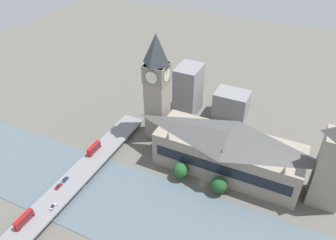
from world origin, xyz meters
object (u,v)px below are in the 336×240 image
(double_decker_bus_rear, at_px, (94,148))
(victoria_tower, at_px, (334,165))
(double_decker_bus_lead, at_px, (24,219))
(parliament_hall, at_px, (228,151))
(car_northbound_mid, at_px, (53,207))
(car_southbound_lead, at_px, (65,179))
(car_northbound_lead, at_px, (59,186))
(clock_tower, at_px, (157,85))
(road_bridge, at_px, (74,180))

(double_decker_bus_rear, bearing_deg, victoria_tower, -79.35)
(double_decker_bus_lead, height_order, double_decker_bus_rear, double_decker_bus_rear)
(parliament_hall, distance_m, double_decker_bus_lead, 115.47)
(car_northbound_mid, height_order, car_southbound_lead, car_southbound_lead)
(victoria_tower, distance_m, double_decker_bus_rear, 137.53)
(double_decker_bus_rear, relative_size, car_northbound_lead, 2.41)
(victoria_tower, xyz_separation_m, car_southbound_lead, (-52.90, 133.97, -20.86))
(car_southbound_lead, bearing_deg, victoria_tower, -68.45)
(clock_tower, height_order, car_southbound_lead, clock_tower)
(road_bridge, distance_m, car_northbound_mid, 21.52)
(clock_tower, distance_m, car_southbound_lead, 78.81)
(car_northbound_lead, bearing_deg, double_decker_bus_lead, -178.26)
(victoria_tower, height_order, car_northbound_lead, victoria_tower)
(double_decker_bus_lead, bearing_deg, car_northbound_mid, -25.37)
(victoria_tower, distance_m, car_northbound_mid, 146.87)
(clock_tower, relative_size, double_decker_bus_rear, 6.33)
(parliament_hall, relative_size, car_southbound_lead, 19.71)
(double_decker_bus_lead, bearing_deg, parliament_hall, -42.80)
(car_northbound_mid, bearing_deg, road_bridge, 9.33)
(clock_tower, xyz_separation_m, car_southbound_lead, (-66.31, 25.84, -33.85))
(double_decker_bus_lead, distance_m, double_decker_bus_rear, 59.41)
(victoria_tower, height_order, car_northbound_mid, victoria_tower)
(car_northbound_mid, distance_m, car_southbound_lead, 19.71)
(car_northbound_lead, distance_m, car_southbound_lead, 5.88)
(parliament_hall, xyz_separation_m, victoria_tower, (0.06, -54.77, 11.39))
(victoria_tower, bearing_deg, car_northbound_lead, 113.71)
(victoria_tower, bearing_deg, car_southbound_lead, 111.55)
(double_decker_bus_rear, xyz_separation_m, car_northbound_lead, (-33.59, -0.04, -2.03))
(car_southbound_lead, bearing_deg, double_decker_bus_rear, -0.18)
(clock_tower, bearing_deg, double_decker_bus_lead, 165.73)
(car_northbound_mid, xyz_separation_m, car_southbound_lead, (18.33, 7.25, 0.03))
(car_northbound_lead, relative_size, car_northbound_mid, 1.19)
(clock_tower, distance_m, car_northbound_lead, 83.79)
(parliament_hall, distance_m, victoria_tower, 55.94)
(road_bridge, relative_size, car_southbound_lead, 31.60)
(parliament_hall, xyz_separation_m, clock_tower, (13.47, 53.37, 24.38))
(car_northbound_mid, bearing_deg, victoria_tower, -60.66)
(car_southbound_lead, bearing_deg, double_decker_bus_lead, -178.35)
(double_decker_bus_rear, bearing_deg, car_northbound_mid, -171.16)
(clock_tower, distance_m, victoria_tower, 109.74)
(double_decker_bus_lead, height_order, car_northbound_lead, double_decker_bus_lead)
(parliament_hall, distance_m, car_northbound_lead, 98.95)
(clock_tower, xyz_separation_m, double_decker_bus_rear, (-38.60, 25.75, -31.85))
(double_decker_bus_rear, relative_size, car_northbound_mid, 2.86)
(victoria_tower, relative_size, car_northbound_mid, 13.75)
(parliament_hall, xyz_separation_m, double_decker_bus_lead, (-84.53, 78.29, -7.55))
(double_decker_bus_lead, bearing_deg, clock_tower, -14.27)
(double_decker_bus_lead, height_order, car_southbound_lead, double_decker_bus_lead)
(road_bridge, xyz_separation_m, car_southbound_lead, (-2.85, 3.77, 1.57))
(clock_tower, distance_m, double_decker_bus_rear, 56.28)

